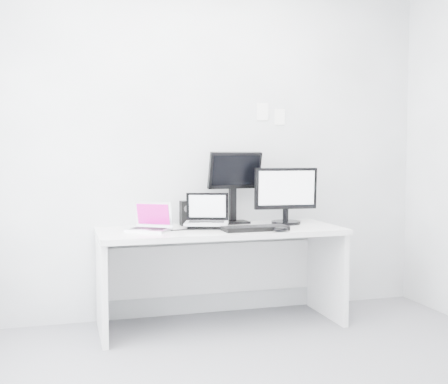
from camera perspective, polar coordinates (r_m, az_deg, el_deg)
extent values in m
plane|color=silver|center=(4.49, -1.56, 4.77)|extent=(3.60, 0.00, 3.60)
cube|color=white|center=(4.26, -0.34, -8.55)|extent=(1.80, 0.70, 0.73)
cube|color=silver|center=(4.05, -7.62, -2.42)|extent=(0.36, 0.34, 0.22)
cube|color=black|center=(4.37, -3.79, -2.13)|extent=(0.12, 0.12, 0.19)
cube|color=silver|center=(4.19, -1.78, -1.85)|extent=(0.38, 0.34, 0.27)
cube|color=black|center=(4.44, 1.01, 0.53)|extent=(0.44, 0.20, 0.58)
cube|color=black|center=(4.45, 6.28, -0.29)|extent=(0.51, 0.26, 0.46)
cube|color=black|center=(4.08, 3.17, -3.67)|extent=(0.48, 0.18, 0.03)
ellipsoid|color=black|center=(4.01, 5.72, -3.77)|extent=(0.11, 0.08, 0.04)
cube|color=white|center=(4.63, 3.90, 8.08)|extent=(0.10, 0.00, 0.14)
cube|color=white|center=(4.68, 5.64, 7.54)|extent=(0.09, 0.00, 0.13)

